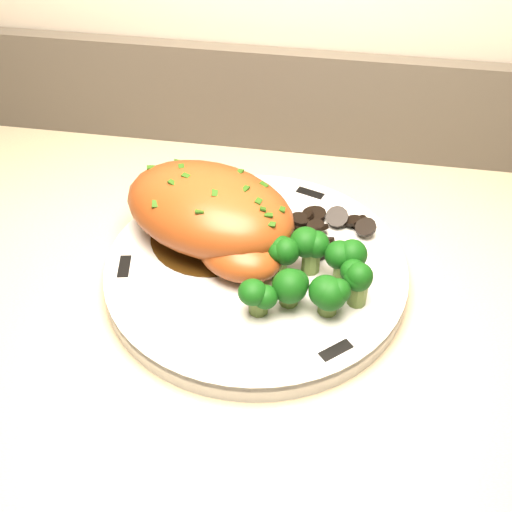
# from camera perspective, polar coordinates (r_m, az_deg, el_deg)

# --- Properties ---
(plate) EXTENTS (0.28, 0.28, 0.02)m
(plate) POSITION_cam_1_polar(r_m,az_deg,el_deg) (0.59, 0.00, -1.36)
(plate) COLOR silver
(plate) RESTS_ON counter
(rim_accent_0) EXTENTS (0.03, 0.02, 0.00)m
(rim_accent_0) POSITION_cam_1_polar(r_m,az_deg,el_deg) (0.67, 4.83, 5.57)
(rim_accent_0) COLOR black
(rim_accent_0) RESTS_ON plate
(rim_accent_1) EXTENTS (0.02, 0.03, 0.00)m
(rim_accent_1) POSITION_cam_1_polar(r_m,az_deg,el_deg) (0.60, -11.63, -0.94)
(rim_accent_1) COLOR black
(rim_accent_1) RESTS_ON plate
(rim_accent_2) EXTENTS (0.03, 0.03, 0.00)m
(rim_accent_2) POSITION_cam_1_polar(r_m,az_deg,el_deg) (0.52, 7.11, -8.35)
(rim_accent_2) COLOR black
(rim_accent_2) RESTS_ON plate
(gravy_pool) EXTENTS (0.12, 0.12, 0.00)m
(gravy_pool) POSITION_cam_1_polar(r_m,az_deg,el_deg) (0.62, -4.04, 1.82)
(gravy_pool) COLOR #352109
(gravy_pool) RESTS_ON plate
(chicken_breast) EXTENTS (0.20, 0.17, 0.07)m
(chicken_breast) POSITION_cam_1_polar(r_m,az_deg,el_deg) (0.59, -3.88, 3.74)
(chicken_breast) COLOR #97431A
(chicken_breast) RESTS_ON plate
(mushroom_pile) EXTENTS (0.09, 0.07, 0.02)m
(mushroom_pile) POSITION_cam_1_polar(r_m,az_deg,el_deg) (0.61, 5.34, 1.96)
(mushroom_pile) COLOR black
(mushroom_pile) RESTS_ON plate
(broccoli_florets) EXTENTS (0.11, 0.08, 0.04)m
(broccoli_florets) POSITION_cam_1_polar(r_m,az_deg,el_deg) (0.55, 4.80, -1.76)
(broccoli_florets) COLOR #58712F
(broccoli_florets) RESTS_ON plate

